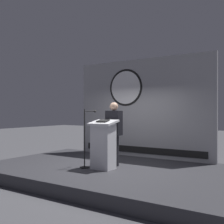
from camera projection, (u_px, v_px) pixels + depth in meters
name	position (u px, v px, depth m)	size (l,w,h in m)	color
ground_plane	(109.00, 178.00, 7.12)	(40.00, 40.00, 0.00)	#4C4C51
stage_platform	(109.00, 172.00, 7.12)	(6.40, 4.00, 0.30)	#333338
banner_display	(141.00, 108.00, 8.68)	(4.55, 0.12, 3.07)	#9E9EA3
podium	(103.00, 145.00, 6.84)	(0.64, 0.50, 1.22)	silver
speaker_person	(114.00, 133.00, 7.24)	(0.40, 0.26, 1.66)	black
microphone_stand	(86.00, 147.00, 7.03)	(0.24, 0.60, 1.48)	black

